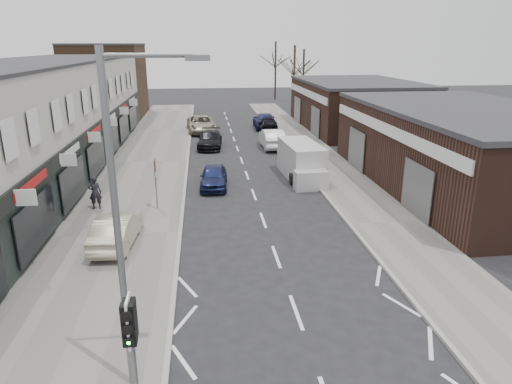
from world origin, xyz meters
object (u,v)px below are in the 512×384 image
object	(u,v)px
traffic_light	(131,332)
parked_car_left_c	(201,124)
street_lamp	(124,213)
parked_car_left_a	(214,177)
white_van	(302,162)
parked_car_right_a	(272,138)
warning_sign	(156,169)
pedestrian	(95,193)
parked_car_right_c	(265,121)
parked_car_left_b	(210,140)
sedan_on_pavement	(117,230)
parked_car_right_b	(267,124)

from	to	relation	value
traffic_light	parked_car_left_c	size ratio (longest dim) A/B	0.56
street_lamp	parked_car_left_a	size ratio (longest dim) A/B	2.09
white_van	parked_car_right_a	distance (m)	8.97
white_van	street_lamp	bearing A→B (deg)	-117.64
warning_sign	pedestrian	distance (m)	3.36
traffic_light	parked_car_right_c	xyz separation A→B (m)	(7.90, 37.20, -1.66)
parked_car_left_b	parked_car_left_c	distance (m)	7.09
parked_car_left_a	parked_car_left_c	bearing A→B (deg)	95.83
sedan_on_pavement	parked_car_right_b	xyz separation A→B (m)	(9.96, 25.82, -0.06)
sedan_on_pavement	parked_car_right_c	xyz separation A→B (m)	(9.96, 27.51, -0.03)
warning_sign	parked_car_left_b	size ratio (longest dim) A/B	0.58
street_lamp	parked_car_left_c	distance (m)	34.75
pedestrian	parked_car_right_b	size ratio (longest dim) A/B	0.40
parked_car_right_a	parked_car_left_c	bearing A→B (deg)	-54.01
street_lamp	white_van	xyz separation A→B (m)	(7.93, 17.89, -3.58)
pedestrian	parked_car_left_a	size ratio (longest dim) A/B	0.45
sedan_on_pavement	parked_car_right_a	bearing A→B (deg)	-112.75
sedan_on_pavement	parked_car_right_b	distance (m)	27.67
parked_car_left_a	parked_car_right_c	size ratio (longest dim) A/B	0.73
traffic_light	parked_car_left_a	xyz separation A→B (m)	(2.20, 17.69, -1.76)
sedan_on_pavement	parked_car_left_a	size ratio (longest dim) A/B	1.06
white_van	sedan_on_pavement	size ratio (longest dim) A/B	1.42
street_lamp	sedan_on_pavement	world-z (taller)	street_lamp
street_lamp	pedestrian	size ratio (longest dim) A/B	4.66
white_van	parked_car_left_a	size ratio (longest dim) A/B	1.51
sedan_on_pavement	parked_car_left_b	distance (m)	19.42
sedan_on_pavement	parked_car_left_b	xyz separation A→B (m)	(4.26, 18.94, -0.12)
parked_car_left_c	parked_car_right_a	bearing A→B (deg)	-57.41
parked_car_right_b	pedestrian	bearing A→B (deg)	60.73
pedestrian	street_lamp	bearing A→B (deg)	99.68
parked_car_right_b	warning_sign	bearing A→B (deg)	67.84
parked_car_right_c	white_van	bearing A→B (deg)	91.63
pedestrian	parked_car_right_b	world-z (taller)	pedestrian
parked_car_left_b	parked_car_right_b	size ratio (longest dim) A/B	1.08
pedestrian	parked_car_right_a	xyz separation A→B (m)	(11.13, 13.74, -0.21)
parked_car_left_c	parked_car_right_b	size ratio (longest dim) A/B	1.30
parked_car_left_a	pedestrian	bearing A→B (deg)	-147.13
street_lamp	sedan_on_pavement	bearing A→B (deg)	102.83
parked_car_right_b	parked_car_right_a	bearing A→B (deg)	84.88
pedestrian	parked_car_right_c	size ratio (longest dim) A/B	0.33
traffic_light	pedestrian	size ratio (longest dim) A/B	1.81
parked_car_right_a	parked_car_left_a	bearing A→B (deg)	63.21
white_van	parked_car_right_c	distance (m)	18.10
parked_car_right_a	pedestrian	bearing A→B (deg)	50.23
street_lamp	parked_car_right_b	distance (m)	35.44
white_van	parked_car_left_c	world-z (taller)	white_van
street_lamp	parked_car_left_c	size ratio (longest dim) A/B	1.43
sedan_on_pavement	parked_car_right_b	bearing A→B (deg)	-106.92
pedestrian	sedan_on_pavement	bearing A→B (deg)	105.19
traffic_light	warning_sign	bearing A→B (deg)	93.10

